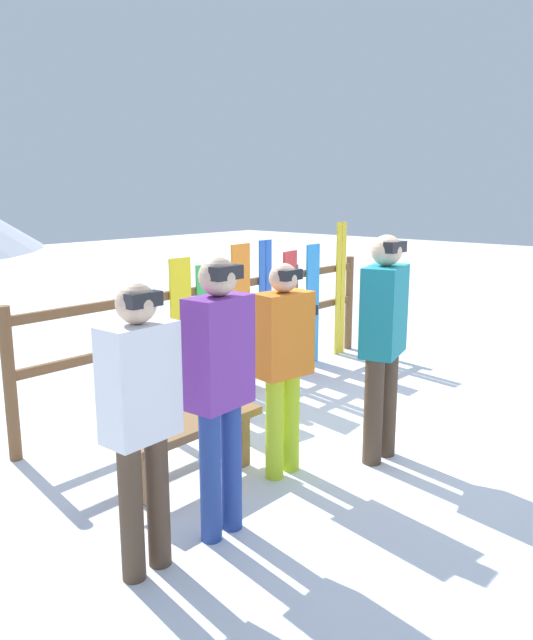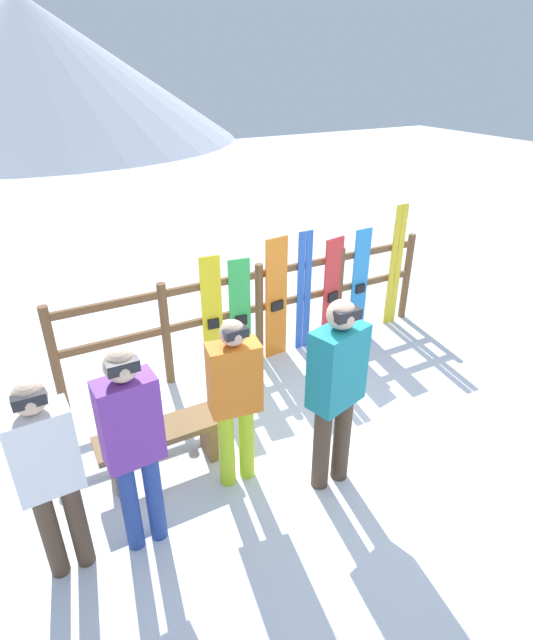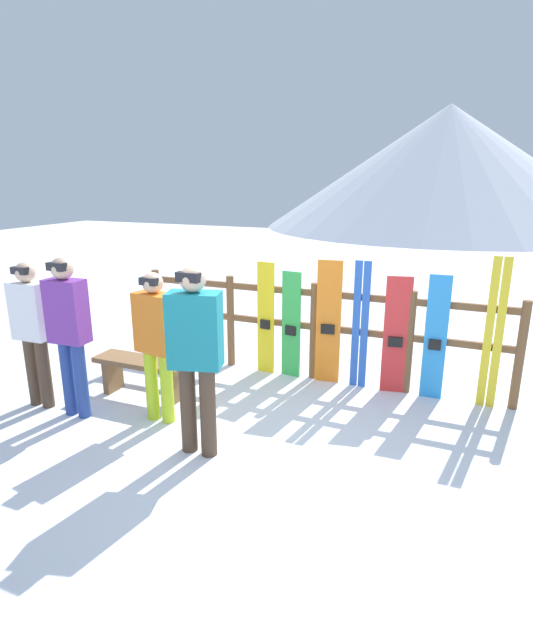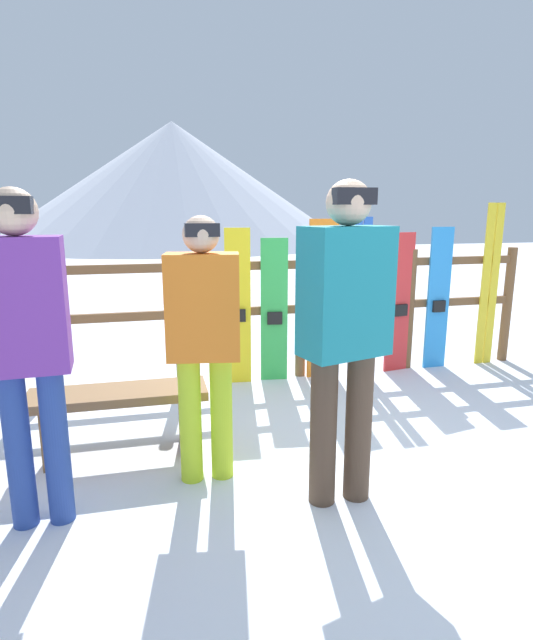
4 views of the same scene
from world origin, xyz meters
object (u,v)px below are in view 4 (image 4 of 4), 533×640
(person_orange, at_px, (204,333))
(ski_pair_blue, at_px, (360,297))
(snowboard_yellow, at_px, (238,308))
(snowboard_red, at_px, (399,303))
(person_teal, at_px, (345,324))
(snowboard_orange, at_px, (323,300))
(snowboard_green, at_px, (274,311))
(snowboard_blue, at_px, (438,299))
(person_purple, at_px, (26,336))
(bench, at_px, (119,409))
(ski_pair_yellow, at_px, (489,285))

(person_orange, height_order, ski_pair_blue, person_orange)
(snowboard_yellow, bearing_deg, snowboard_red, -0.00)
(person_orange, bearing_deg, ski_pair_blue, 44.41)
(person_teal, height_order, snowboard_orange, person_teal)
(ski_pair_blue, bearing_deg, snowboard_yellow, -179.84)
(person_teal, distance_m, snowboard_red, 2.61)
(snowboard_green, relative_size, snowboard_blue, 0.94)
(person_purple, relative_size, snowboard_red, 1.22)
(bench, xyz_separation_m, snowboard_blue, (3.16, 1.29, 0.40))
(snowboard_blue, bearing_deg, bench, -157.89)
(person_orange, distance_m, snowboard_green, 1.93)
(snowboard_green, xyz_separation_m, snowboard_blue, (1.77, 0.00, 0.04))
(snowboard_yellow, bearing_deg, snowboard_orange, 0.00)
(person_purple, height_order, ski_pair_blue, person_purple)
(bench, xyz_separation_m, person_purple, (-0.37, -0.68, 0.69))
(person_orange, height_order, person_purple, person_purple)
(ski_pair_blue, bearing_deg, snowboard_blue, -0.22)
(ski_pair_yellow, bearing_deg, snowboard_blue, -179.67)
(snowboard_orange, xyz_separation_m, snowboard_red, (0.83, -0.00, -0.07))
(bench, height_order, snowboard_yellow, snowboard_yellow)
(snowboard_green, relative_size, snowboard_orange, 0.89)
(snowboard_blue, bearing_deg, snowboard_green, -180.00)
(person_orange, relative_size, snowboard_green, 1.16)
(ski_pair_yellow, bearing_deg, snowboard_orange, -179.90)
(person_purple, distance_m, ski_pair_yellow, 4.58)
(ski_pair_blue, xyz_separation_m, snowboard_blue, (0.88, -0.00, -0.06))
(snowboard_green, bearing_deg, snowboard_orange, 0.02)
(bench, xyz_separation_m, snowboard_red, (2.72, 1.29, 0.37))
(bench, bearing_deg, ski_pair_blue, 29.39)
(person_purple, xyz_separation_m, snowboard_red, (3.09, 1.97, -0.32))
(person_purple, xyz_separation_m, snowboard_orange, (2.26, 1.97, -0.25))
(bench, distance_m, snowboard_orange, 2.33)
(person_teal, relative_size, snowboard_orange, 1.15)
(snowboard_yellow, height_order, snowboard_orange, snowboard_orange)
(bench, bearing_deg, snowboard_red, 25.28)
(ski_pair_blue, bearing_deg, snowboard_orange, -179.52)
(person_purple, height_order, snowboard_blue, person_purple)
(person_teal, distance_m, ski_pair_blue, 2.38)
(person_orange, xyz_separation_m, snowboard_yellow, (0.51, 1.71, -0.20))
(snowboard_green, bearing_deg, person_purple, -131.90)
(bench, xyz_separation_m, snowboard_yellow, (1.05, 1.29, 0.40))
(person_teal, bearing_deg, snowboard_green, 86.05)
(person_purple, bearing_deg, snowboard_green, 48.10)
(person_purple, distance_m, ski_pair_blue, 3.32)
(bench, bearing_deg, person_orange, -38.46)
(ski_pair_yellow, bearing_deg, bench, -161.10)
(snowboard_orange, relative_size, ski_pair_blue, 0.99)
(ski_pair_blue, bearing_deg, bench, -150.61)
(snowboard_green, relative_size, ski_pair_blue, 0.88)
(person_teal, height_order, snowboard_green, person_teal)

